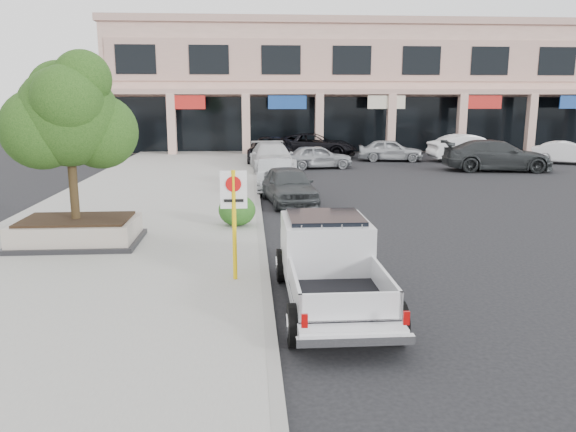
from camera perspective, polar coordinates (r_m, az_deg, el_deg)
The scene contains 19 objects.
ground at distance 12.36m, azimuth 4.89°, elevation -6.44°, with size 120.00×120.00×0.00m, color black.
sidewalk at distance 18.36m, azimuth -15.36°, elevation -0.49°, with size 8.00×52.00×0.15m, color gray.
curb at distance 18.00m, azimuth -2.93°, elevation -0.32°, with size 0.20×52.00×0.15m, color gray.
strip_mall at distance 46.58m, azimuth 8.41°, elevation 12.85°, with size 40.55×12.43×9.50m.
planter at distance 15.61m, azimuth -20.64°, elevation -1.48°, with size 3.20×2.20×0.68m.
planter_tree at distance 15.35m, azimuth -20.80°, elevation 9.40°, with size 2.90×2.55×4.00m.
no_parking_sign at distance 11.56m, azimuth -5.51°, elevation 0.63°, with size 0.55×0.09×2.30m.
hedge at distance 16.71m, azimuth -5.20°, elevation 0.59°, with size 1.10×0.99×0.94m, color #194D16.
pickup_truck at distance 10.55m, azimuth 4.43°, elevation -5.13°, with size 1.87×5.06×1.59m, color silver, non-canonical shape.
curb_car_a at distance 20.92m, azimuth 0.07°, elevation 3.14°, with size 1.64×4.08×1.39m, color #333638.
curb_car_b at distance 23.97m, azimuth -1.31°, elevation 4.20°, with size 1.41×4.05×1.34m, color #A9ACB1.
curb_car_c at distance 30.05m, azimuth -1.67°, elevation 5.95°, with size 2.15×5.29×1.54m, color silver.
curb_car_d at distance 34.18m, azimuth -1.76°, elevation 6.71°, with size 2.62×5.67×1.58m, color black.
lot_car_a at distance 31.63m, azimuth 3.03°, elevation 6.05°, with size 1.56×3.89×1.32m, color #9C9FA3.
lot_car_b at distance 36.95m, azimuth 17.99°, elevation 6.59°, with size 1.76×5.04×1.66m, color white.
lot_car_c at distance 32.52m, azimuth 20.46°, elevation 5.78°, with size 2.33×5.74×1.67m, color #2A2D2F.
lot_car_d at distance 37.61m, azimuth 2.62°, elevation 7.19°, with size 2.65×5.74×1.59m, color black.
lot_car_e at distance 35.88m, azimuth 10.37°, elevation 6.60°, with size 1.62×4.03×1.37m, color #ACAFB4.
lot_car_f at distance 37.71m, azimuth 26.51°, elevation 5.77°, with size 1.41×4.05×1.33m, color white.
Camera 1 is at (-1.87, -11.59, 3.88)m, focal length 35.00 mm.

